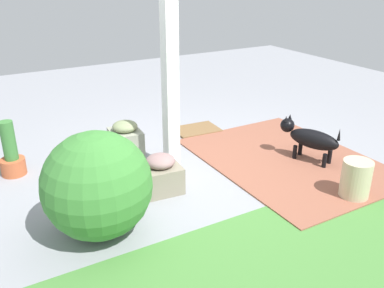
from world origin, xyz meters
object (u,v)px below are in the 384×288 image
at_px(dog, 310,138).
at_px(ceramic_urn, 356,179).
at_px(porch_pillar, 170,75).
at_px(stone_planter_nearest, 126,139).
at_px(stone_planter_mid, 161,174).
at_px(doormat, 196,130).
at_px(round_shrub, 97,185).
at_px(terracotta_pot_tall, 11,156).

height_order(dog, ceramic_urn, dog).
bearing_deg(dog, porch_pillar, -22.66).
bearing_deg(stone_planter_nearest, dog, 145.20).
bearing_deg(porch_pillar, ceramic_urn, 130.89).
distance_m(porch_pillar, stone_planter_mid, 1.07).
bearing_deg(porch_pillar, doormat, -133.71).
xyz_separation_m(round_shrub, doormat, (-1.99, -1.72, -0.46)).
height_order(porch_pillar, terracotta_pot_tall, porch_pillar).
xyz_separation_m(porch_pillar, stone_planter_mid, (0.34, 0.40, -0.93)).
distance_m(stone_planter_mid, terracotta_pot_tall, 1.74).
relative_size(dog, ceramic_urn, 1.84).
xyz_separation_m(stone_planter_nearest, dog, (-1.84, 1.28, 0.10)).
distance_m(stone_planter_mid, dog, 1.88).
distance_m(terracotta_pot_tall, doormat, 2.50).
distance_m(dog, doormat, 1.70).
xyz_separation_m(round_shrub, terracotta_pot_tall, (0.50, -1.59, -0.25)).
xyz_separation_m(stone_planter_nearest, round_shrub, (0.82, 1.46, 0.27)).
distance_m(porch_pillar, dog, 1.84).
bearing_deg(dog, round_shrub, 4.03).
relative_size(stone_planter_nearest, ceramic_urn, 1.10).
relative_size(porch_pillar, terracotta_pot_tall, 3.50).
height_order(stone_planter_mid, round_shrub, round_shrub).
bearing_deg(round_shrub, doormat, -139.11).
bearing_deg(stone_planter_mid, dog, 172.85).
bearing_deg(dog, ceramic_urn, 76.48).
distance_m(round_shrub, doormat, 2.67).
height_order(round_shrub, doormat, round_shrub).
xyz_separation_m(stone_planter_nearest, ceramic_urn, (-1.63, 2.16, -0.00)).
relative_size(porch_pillar, doormat, 3.57).
bearing_deg(doormat, porch_pillar, 46.29).
bearing_deg(doormat, ceramic_urn, 100.60).
relative_size(stone_planter_mid, dog, 0.57).
relative_size(dog, doormat, 1.19).
bearing_deg(stone_planter_nearest, stone_planter_mid, 88.76).
height_order(stone_planter_mid, dog, dog).
xyz_separation_m(stone_planter_mid, doormat, (-1.20, -1.30, -0.17)).
relative_size(stone_planter_nearest, round_shrub, 0.47).
relative_size(porch_pillar, round_shrub, 2.35).
distance_m(stone_planter_nearest, dog, 2.24).
relative_size(stone_planter_nearest, dog, 0.60).
height_order(terracotta_pot_tall, dog, terracotta_pot_tall).
bearing_deg(porch_pillar, terracotta_pot_tall, -25.11).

